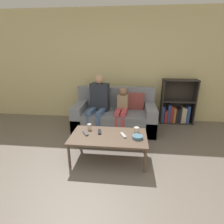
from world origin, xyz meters
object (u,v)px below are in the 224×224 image
Objects in this scene: coffee_table at (109,137)px; person_child at (122,108)px; tv_remote_2 at (85,133)px; bookshelf at (176,107)px; snack_bowl at (137,137)px; cup_near at (136,130)px; tv_remote_1 at (123,135)px; cup_far at (89,127)px; tv_remote_0 at (100,132)px; couch at (115,116)px; person_adult at (99,100)px.

person_child is at bearing 81.46° from coffee_table.
bookshelf is at bearing 10.77° from tv_remote_2.
person_child is 1.14m from snack_bowl.
tv_remote_1 is at bearing -145.10° from cup_near.
cup_far is 0.17m from tv_remote_2.
tv_remote_1 is (-0.21, -0.15, -0.03)m from cup_near.
person_child reaches higher than tv_remote_0.
tv_remote_2 is (-0.61, 0.01, 0.00)m from tv_remote_1.
cup_far is 0.21m from tv_remote_0.
couch is at bearing 77.19° from tv_remote_1.
snack_bowl is at bearing -69.76° from person_child.
couch is 10.08× the size of tv_remote_1.
tv_remote_2 is at bearing 175.37° from snack_bowl.
person_adult is 0.53m from person_child.
bookshelf reaches higher than couch.
tv_remote_0 is at bearing -135.17° from bookshelf.
snack_bowl reaches higher than tv_remote_2.
cup_far reaches higher than coffee_table.
couch is 0.32m from person_child.
tv_remote_0 reaches higher than coffee_table.
coffee_table is at bearing -159.55° from cup_near.
bookshelf is at bearing 33.67° from tv_remote_0.
cup_near is 0.61m from tv_remote_0.
tv_remote_0 is (-0.61, -0.06, -0.03)m from cup_near.
cup_far reaches higher than cup_near.
cup_near is at bearing -40.48° from person_adult.
person_adult is 13.78× the size of cup_near.
cup_far is at bearing 151.71° from coffee_table.
tv_remote_1 reaches higher than coffee_table.
cup_far is (-0.01, -0.91, -0.23)m from person_adult.
tv_remote_0 is at bearing 143.88° from tv_remote_1.
person_adult reaches higher than person_child.
bookshelf is 2.24m from coffee_table.
cup_far is at bearing 139.52° from tv_remote_1.
couch is 10.01× the size of tv_remote_0.
coffee_table is 7.13× the size of tv_remote_2.
person_child is 5.63× the size of tv_remote_2.
snack_bowl is at bearing -86.87° from cup_near.
couch reaches higher than tv_remote_0.
coffee_table is (0.00, -1.18, 0.09)m from couch.
cup_far is at bearing 48.34° from tv_remote_2.
bookshelf is at bearing 56.82° from cup_near.
bookshelf reaches higher than snack_bowl.
couch is 1.65× the size of bookshelf.
cup_near reaches higher than tv_remote_2.
coffee_table is at bearing -35.30° from tv_remote_2.
snack_bowl is (0.22, -0.06, 0.01)m from tv_remote_1.
person_child reaches higher than coffee_table.
cup_far is at bearing -80.92° from person_adult.
snack_bowl is (0.62, -0.15, 0.01)m from tv_remote_0.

